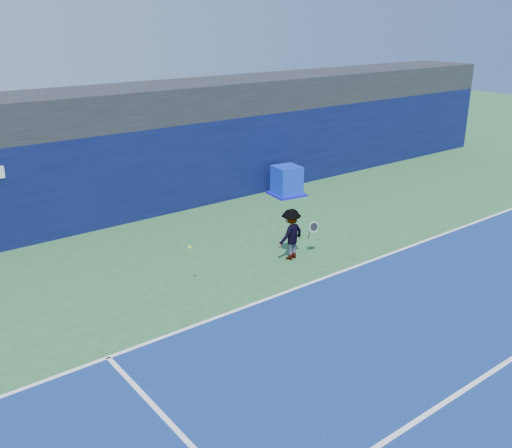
% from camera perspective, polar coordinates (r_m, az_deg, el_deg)
% --- Properties ---
extents(ground, '(80.00, 80.00, 0.00)m').
position_cam_1_polar(ground, '(12.65, 13.11, -11.17)').
color(ground, '#2D6434').
rests_on(ground, ground).
extents(baseline, '(24.00, 0.10, 0.01)m').
position_cam_1_polar(baseline, '(14.44, 3.90, -6.47)').
color(baseline, white).
rests_on(baseline, ground).
extents(service_line, '(24.00, 0.10, 0.01)m').
position_cam_1_polar(service_line, '(11.73, 20.86, -14.75)').
color(service_line, white).
rests_on(service_line, ground).
extents(stadium_band, '(36.00, 3.00, 1.20)m').
position_cam_1_polar(stadium_band, '(20.25, -12.32, 11.55)').
color(stadium_band, black).
rests_on(stadium_band, back_wall_assembly).
extents(back_wall_assembly, '(36.00, 1.03, 3.00)m').
position_cam_1_polar(back_wall_assembly, '(19.78, -10.60, 5.25)').
color(back_wall_assembly, '#0A103B').
rests_on(back_wall_assembly, ground).
extents(equipment_cart, '(1.32, 1.32, 1.12)m').
position_cam_1_polar(equipment_cart, '(21.77, 3.08, 4.23)').
color(equipment_cart, '#0D2ABD').
rests_on(equipment_cart, ground).
extents(tennis_player, '(1.24, 0.73, 1.46)m').
position_cam_1_polar(tennis_player, '(15.92, 3.52, -1.02)').
color(tennis_player, silver).
rests_on(tennis_player, ground).
extents(tennis_ball, '(0.07, 0.07, 0.07)m').
position_cam_1_polar(tennis_ball, '(14.01, -6.63, -2.33)').
color(tennis_ball, '#E0FA1B').
rests_on(tennis_ball, ground).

